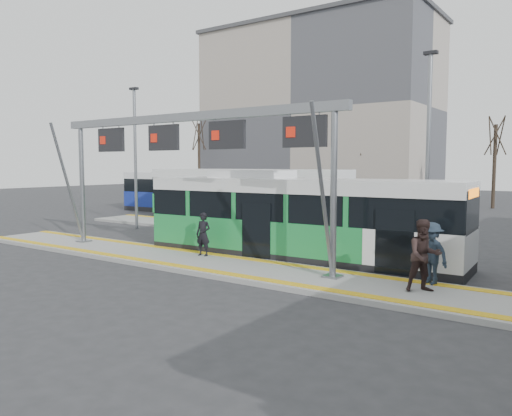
{
  "coord_description": "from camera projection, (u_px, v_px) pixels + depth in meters",
  "views": [
    {
      "loc": [
        12.06,
        -13.0,
        3.51
      ],
      "look_at": [
        0.8,
        3.0,
        1.8
      ],
      "focal_mm": 35.0,
      "sensor_mm": 36.0,
      "label": 1
    }
  ],
  "objects": [
    {
      "name": "ground",
      "position": [
        189.0,
        263.0,
        17.81
      ],
      "size": [
        120.0,
        120.0,
        0.0
      ],
      "primitive_type": "plane",
      "color": "#2D2D30",
      "rests_on": "ground"
    },
    {
      "name": "platform_main",
      "position": [
        189.0,
        261.0,
        17.8
      ],
      "size": [
        22.0,
        3.0,
        0.15
      ],
      "primitive_type": "cube",
      "color": "gray",
      "rests_on": "ground"
    },
    {
      "name": "platform_second",
      "position": [
        236.0,
        229.0,
        26.62
      ],
      "size": [
        20.0,
        3.0,
        0.15
      ],
      "primitive_type": "cube",
      "color": "gray",
      "rests_on": "ground"
    },
    {
      "name": "tactile_main",
      "position": [
        189.0,
        258.0,
        17.8
      ],
      "size": [
        22.0,
        2.65,
        0.02
      ],
      "color": "gold",
      "rests_on": "platform_main"
    },
    {
      "name": "tactile_second",
      "position": [
        249.0,
        225.0,
        27.55
      ],
      "size": [
        20.0,
        0.35,
        0.02
      ],
      "color": "gold",
      "rests_on": "platform_second"
    },
    {
      "name": "gantry",
      "position": [
        186.0,
        142.0,
        17.84
      ],
      "size": [
        13.0,
        1.68,
        5.2
      ],
      "color": "slate",
      "rests_on": "platform_main"
    },
    {
      "name": "apartment_block",
      "position": [
        319.0,
        112.0,
        54.37
      ],
      "size": [
        24.5,
        12.5,
        18.4
      ],
      "color": "#A7998B",
      "rests_on": "ground"
    },
    {
      "name": "hero_bus",
      "position": [
        297.0,
        219.0,
        18.36
      ],
      "size": [
        12.08,
        3.09,
        3.29
      ],
      "rotation": [
        0.0,
        0.0,
        0.05
      ],
      "color": "black",
      "rests_on": "ground"
    },
    {
      "name": "bg_bus_green",
      "position": [
        246.0,
        196.0,
        30.25
      ],
      "size": [
        13.02,
        3.36,
        3.23
      ],
      "rotation": [
        0.0,
        0.0,
        0.05
      ],
      "color": "black",
      "rests_on": "ground"
    },
    {
      "name": "bg_bus_blue",
      "position": [
        191.0,
        193.0,
        36.36
      ],
      "size": [
        11.32,
        3.18,
        2.92
      ],
      "rotation": [
        0.0,
        0.0,
        0.06
      ],
      "color": "black",
      "rests_on": "ground"
    },
    {
      "name": "passenger_a",
      "position": [
        203.0,
        234.0,
        18.34
      ],
      "size": [
        0.62,
        0.45,
        1.6
      ],
      "primitive_type": "imported",
      "rotation": [
        0.0,
        0.0,
        0.12
      ],
      "color": "black",
      "rests_on": "platform_main"
    },
    {
      "name": "passenger_b",
      "position": [
        424.0,
        256.0,
        13.13
      ],
      "size": [
        1.19,
        1.15,
        1.92
      ],
      "primitive_type": "imported",
      "rotation": [
        0.0,
        0.0,
        0.68
      ],
      "color": "#2E201E",
      "rests_on": "platform_main"
    },
    {
      "name": "passenger_c",
      "position": [
        431.0,
        253.0,
        13.95
      ],
      "size": [
        1.3,
        1.08,
        1.75
      ],
      "primitive_type": "imported",
      "rotation": [
        0.0,
        0.0,
        -0.45
      ],
      "color": "#1E2A36",
      "rests_on": "platform_main"
    },
    {
      "name": "tree_left",
      "position": [
        366.0,
        139.0,
        46.0
      ],
      "size": [
        1.4,
        1.4,
        7.68
      ],
      "color": "#382B21",
      "rests_on": "ground"
    },
    {
      "name": "tree_mid",
      "position": [
        496.0,
        136.0,
        39.42
      ],
      "size": [
        1.4,
        1.4,
        7.56
      ],
      "color": "#382B21",
      "rests_on": "ground"
    },
    {
      "name": "tree_far",
      "position": [
        199.0,
        134.0,
        54.58
      ],
      "size": [
        1.4,
        1.4,
        9.05
      ],
      "color": "#382B21",
      "rests_on": "ground"
    },
    {
      "name": "lamp_west",
      "position": [
        135.0,
        154.0,
        26.94
      ],
      "size": [
        0.5,
        0.25,
        7.61
      ],
      "color": "slate",
      "rests_on": "ground"
    },
    {
      "name": "lamp_east",
      "position": [
        428.0,
        149.0,
        18.68
      ],
      "size": [
        0.5,
        0.25,
        7.68
      ],
      "color": "slate",
      "rests_on": "ground"
    }
  ]
}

